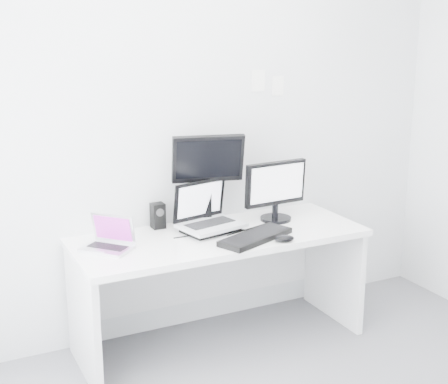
{
  "coord_description": "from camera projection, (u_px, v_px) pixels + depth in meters",
  "views": [
    {
      "loc": [
        -1.62,
        -2.1,
        1.98
      ],
      "look_at": [
        0.02,
        1.23,
        1.0
      ],
      "focal_mm": 51.18,
      "sensor_mm": 36.0,
      "label": 1
    }
  ],
  "objects": [
    {
      "name": "wall_note_1",
      "position": [
        278.0,
        86.0,
        4.26
      ],
      "size": [
        0.09,
        0.0,
        0.13
      ],
      "primitive_type": "cube",
      "color": "white",
      "rests_on": "back_wall"
    },
    {
      "name": "speaker",
      "position": [
        158.0,
        216.0,
        4.02
      ],
      "size": [
        0.09,
        0.09,
        0.16
      ],
      "primitive_type": "cube",
      "rotation": [
        0.0,
        0.0,
        -0.18
      ],
      "color": "black",
      "rests_on": "desk"
    },
    {
      "name": "rear_monitor",
      "position": [
        208.0,
        179.0,
        4.01
      ],
      "size": [
        0.47,
        0.26,
        0.61
      ],
      "primitive_type": "cube",
      "rotation": [
        0.0,
        0.0,
        -0.23
      ],
      "color": "black",
      "rests_on": "desk"
    },
    {
      "name": "dell_laptop",
      "position": [
        211.0,
        207.0,
        3.92
      ],
      "size": [
        0.43,
        0.37,
        0.32
      ],
      "primitive_type": "cube",
      "rotation": [
        0.0,
        0.0,
        0.22
      ],
      "color": "silver",
      "rests_on": "desk"
    },
    {
      "name": "wall_note_0",
      "position": [
        258.0,
        81.0,
        4.18
      ],
      "size": [
        0.1,
        0.0,
        0.14
      ],
      "primitive_type": "cube",
      "color": "white",
      "rests_on": "back_wall"
    },
    {
      "name": "macbook",
      "position": [
        106.0,
        233.0,
        3.61
      ],
      "size": [
        0.34,
        0.34,
        0.21
      ],
      "primitive_type": "cube",
      "rotation": [
        0.0,
        0.0,
        -0.85
      ],
      "color": "silver",
      "rests_on": "desk"
    },
    {
      "name": "back_wall",
      "position": [
        196.0,
        126.0,
        4.06
      ],
      "size": [
        3.6,
        0.0,
        3.6
      ],
      "primitive_type": "plane",
      "rotation": [
        1.57,
        0.0,
        0.0
      ],
      "color": "silver",
      "rests_on": "ground"
    },
    {
      "name": "desk",
      "position": [
        220.0,
        289.0,
        4.01
      ],
      "size": [
        1.8,
        0.7,
        0.73
      ],
      "primitive_type": "cube",
      "color": "white",
      "rests_on": "ground"
    },
    {
      "name": "keyboard",
      "position": [
        255.0,
        237.0,
        3.81
      ],
      "size": [
        0.53,
        0.35,
        0.03
      ],
      "primitive_type": "cube",
      "rotation": [
        0.0,
        0.0,
        0.38
      ],
      "color": "black",
      "rests_on": "desk"
    },
    {
      "name": "mouse",
      "position": [
        284.0,
        239.0,
        3.77
      ],
      "size": [
        0.14,
        0.1,
        0.04
      ],
      "primitive_type": "ellipsoid",
      "rotation": [
        0.0,
        0.0,
        -0.24
      ],
      "color": "black",
      "rests_on": "desk"
    },
    {
      "name": "samsung_monitor",
      "position": [
        276.0,
        190.0,
        4.15
      ],
      "size": [
        0.46,
        0.23,
        0.41
      ],
      "primitive_type": "cube",
      "rotation": [
        0.0,
        0.0,
        0.07
      ],
      "color": "black",
      "rests_on": "desk"
    }
  ]
}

